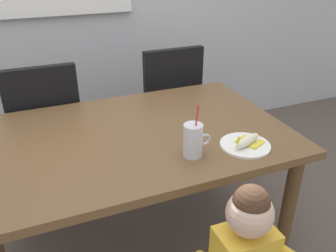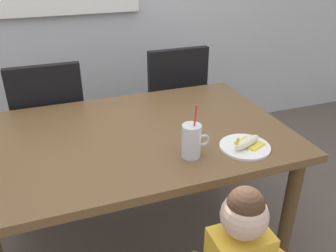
% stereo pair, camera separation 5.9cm
% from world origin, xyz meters
% --- Properties ---
extents(ground_plane, '(24.00, 24.00, 0.00)m').
position_xyz_m(ground_plane, '(0.00, 0.00, 0.00)').
color(ground_plane, brown).
extents(dining_table, '(1.48, 0.98, 0.74)m').
position_xyz_m(dining_table, '(0.00, 0.00, 0.65)').
color(dining_table, brown).
rests_on(dining_table, ground).
extents(dining_chair_left, '(0.44, 0.45, 0.96)m').
position_xyz_m(dining_chair_left, '(-0.40, 0.66, 0.54)').
color(dining_chair_left, black).
rests_on(dining_chair_left, ground).
extents(dining_chair_right, '(0.44, 0.44, 0.96)m').
position_xyz_m(dining_chair_right, '(0.46, 0.74, 0.54)').
color(dining_chair_right, black).
rests_on(dining_chair_right, ground).
extents(milk_cup, '(0.13, 0.08, 0.25)m').
position_xyz_m(milk_cup, '(0.17, -0.29, 0.81)').
color(milk_cup, silver).
rests_on(milk_cup, dining_table).
extents(snack_plate, '(0.23, 0.23, 0.01)m').
position_xyz_m(snack_plate, '(0.42, -0.31, 0.75)').
color(snack_plate, white).
rests_on(snack_plate, dining_table).
extents(peeled_banana, '(0.18, 0.13, 0.07)m').
position_xyz_m(peeled_banana, '(0.43, -0.32, 0.77)').
color(peeled_banana, '#F4EAC6').
rests_on(peeled_banana, snack_plate).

